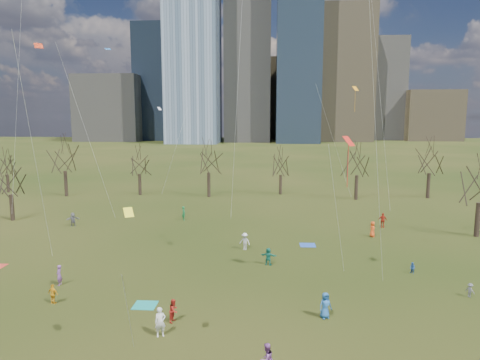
# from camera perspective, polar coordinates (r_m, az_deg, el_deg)

# --- Properties ---
(ground) EXTENTS (500.00, 500.00, 0.00)m
(ground) POSITION_cam_1_polar(r_m,az_deg,el_deg) (32.63, -1.39, -15.41)
(ground) COLOR black
(ground) RESTS_ON ground
(downtown_skyline) EXTENTS (212.50, 78.00, 118.00)m
(downtown_skyline) POSITION_cam_1_polar(r_m,az_deg,el_deg) (241.83, 2.51, 14.50)
(downtown_skyline) COLOR slate
(downtown_skyline) RESTS_ON ground
(bare_tree_row) EXTENTS (113.04, 29.80, 9.50)m
(bare_tree_row) POSITION_cam_1_polar(r_m,az_deg,el_deg) (67.39, 1.29, 2.37)
(bare_tree_row) COLOR black
(bare_tree_row) RESTS_ON ground
(blanket_teal) EXTENTS (1.60, 1.50, 0.03)m
(blanket_teal) POSITION_cam_1_polar(r_m,az_deg,el_deg) (32.13, -12.55, -15.98)
(blanket_teal) COLOR teal
(blanket_teal) RESTS_ON ground
(blanket_navy) EXTENTS (1.60, 1.50, 0.03)m
(blanket_navy) POSITION_cam_1_polar(r_m,az_deg,el_deg) (45.39, 9.00, -8.56)
(blanket_navy) COLOR blue
(blanket_navy) RESTS_ON ground
(person_0) EXTENTS (1.00, 0.84, 1.75)m
(person_0) POSITION_cam_1_polar(r_m,az_deg,el_deg) (29.89, 11.30, -16.07)
(person_0) COLOR #255EA2
(person_0) RESTS_ON ground
(person_1) EXTENTS (0.78, 0.66, 1.82)m
(person_1) POSITION_cam_1_polar(r_m,az_deg,el_deg) (27.61, -10.58, -18.11)
(person_1) COLOR white
(person_1) RESTS_ON ground
(person_2) EXTENTS (0.75, 0.87, 1.54)m
(person_2) POSITION_cam_1_polar(r_m,az_deg,el_deg) (29.23, -8.82, -16.81)
(person_2) COLOR #B32219
(person_2) RESTS_ON ground
(person_3) EXTENTS (0.72, 0.79, 1.06)m
(person_3) POSITION_cam_1_polar(r_m,az_deg,el_deg) (36.66, 28.33, -12.81)
(person_3) COLOR #5E5E62
(person_3) RESTS_ON ground
(person_4) EXTENTS (0.91, 0.57, 1.44)m
(person_4) POSITION_cam_1_polar(r_m,az_deg,el_deg) (34.10, -23.66, -13.75)
(person_4) COLOR gold
(person_4) RESTS_ON ground
(person_5) EXTENTS (1.53, 0.81, 1.58)m
(person_5) POSITION_cam_1_polar(r_m,az_deg,el_deg) (39.01, 3.80, -10.13)
(person_5) COLOR #19715E
(person_5) RESTS_ON ground
(person_7) EXTENTS (0.43, 0.62, 1.64)m
(person_7) POSITION_cam_1_polar(r_m,az_deg,el_deg) (37.35, -22.98, -11.60)
(person_7) COLOR #884E9C
(person_7) RESTS_ON ground
(person_8) EXTENTS (0.58, 0.61, 0.99)m
(person_8) POSITION_cam_1_polar(r_m,az_deg,el_deg) (39.76, 22.01, -10.83)
(person_8) COLOR #2552A3
(person_8) RESTS_ON ground
(person_9) EXTENTS (1.28, 1.02, 1.73)m
(person_9) POSITION_cam_1_polar(r_m,az_deg,el_deg) (43.15, 0.64, -8.18)
(person_9) COLOR silver
(person_9) RESTS_ON ground
(person_10) EXTENTS (1.06, 0.47, 1.79)m
(person_10) POSITION_cam_1_polar(r_m,az_deg,el_deg) (54.31, 18.48, -5.11)
(person_10) COLOR #B52A19
(person_10) RESTS_ON ground
(person_11) EXTENTS (1.65, 1.06, 1.70)m
(person_11) POSITION_cam_1_polar(r_m,az_deg,el_deg) (55.96, -21.38, -4.92)
(person_11) COLOR slate
(person_11) RESTS_ON ground
(person_12) EXTENTS (0.68, 0.93, 1.75)m
(person_12) POSITION_cam_1_polar(r_m,az_deg,el_deg) (49.85, 17.25, -6.28)
(person_12) COLOR #EB501A
(person_12) RESTS_ON ground
(person_13) EXTENTS (0.67, 0.78, 1.80)m
(person_13) POSITION_cam_1_polar(r_m,az_deg,el_deg) (55.67, -7.52, -4.42)
(person_13) COLOR #1A753B
(person_13) RESTS_ON ground
(person_14) EXTENTS (1.04, 1.03, 1.69)m
(person_14) POSITION_cam_1_polar(r_m,az_deg,el_deg) (23.85, 3.55, -22.72)
(person_14) COLOR #8C4C99
(person_14) RESTS_ON ground
(kites_airborne) EXTENTS (47.82, 52.41, 33.46)m
(kites_airborne) POSITION_cam_1_polar(r_m,az_deg,el_deg) (44.87, 0.51, 10.35)
(kites_airborne) COLOR yellow
(kites_airborne) RESTS_ON ground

